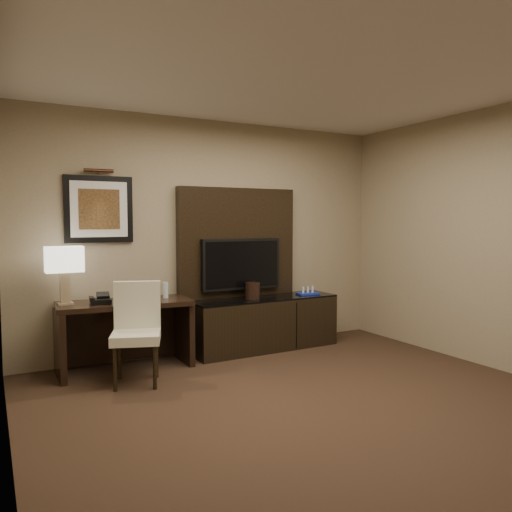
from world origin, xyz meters
TOP-DOWN VIEW (x-y plane):
  - floor at (0.00, 0.00)m, footprint 4.50×5.00m
  - ceiling at (0.00, 0.00)m, footprint 4.50×5.00m
  - wall_back at (0.00, 2.50)m, footprint 4.50×0.01m
  - wall_left at (-2.25, 0.00)m, footprint 0.01×5.00m
  - desk at (-1.13, 2.15)m, footprint 1.36×0.66m
  - credenza at (0.54, 2.20)m, footprint 1.81×0.54m
  - tv_wall_panel at (0.30, 2.44)m, footprint 1.50×0.12m
  - tv at (0.30, 2.34)m, footprint 1.00×0.08m
  - artwork at (-1.30, 2.48)m, footprint 0.70×0.04m
  - picture_light at (-1.30, 2.44)m, footprint 0.04×0.04m
  - desk_chair at (-1.15, 1.63)m, footprint 0.58×0.62m
  - table_lamp at (-1.69, 2.22)m, footprint 0.34×0.21m
  - desk_phone at (-1.38, 2.10)m, footprint 0.21×0.20m
  - blue_folder at (-1.05, 2.08)m, footprint 0.27×0.34m
  - book at (-1.05, 2.16)m, footprint 0.15×0.03m
  - water_bottle at (-0.69, 2.16)m, footprint 0.06×0.06m
  - ice_bucket at (0.37, 2.17)m, footprint 0.19×0.19m
  - minibar_tray at (1.14, 2.17)m, footprint 0.28×0.19m

SIDE VIEW (x-z plane):
  - floor at x=0.00m, z-range -0.01..0.00m
  - credenza at x=0.54m, z-range 0.00..0.62m
  - desk at x=-1.13m, z-range 0.00..0.71m
  - desk_chair at x=-1.15m, z-range 0.00..0.92m
  - minibar_tray at x=1.14m, z-range 0.62..0.71m
  - ice_bucket at x=0.37m, z-range 0.62..0.81m
  - blue_folder at x=-1.05m, z-range 0.71..0.73m
  - desk_phone at x=-1.38m, z-range 0.71..0.81m
  - water_bottle at x=-0.69m, z-range 0.71..0.88m
  - book at x=-1.05m, z-range 0.71..0.92m
  - table_lamp at x=-1.69m, z-range 0.71..1.25m
  - tv at x=0.30m, z-range 0.72..1.32m
  - tv_wall_panel at x=0.30m, z-range 0.62..1.92m
  - wall_back at x=0.00m, z-range 0.00..2.70m
  - wall_left at x=-2.25m, z-range 0.00..2.70m
  - artwork at x=-1.30m, z-range 1.30..2.00m
  - picture_light at x=-1.30m, z-range 1.90..2.20m
  - ceiling at x=0.00m, z-range 2.70..2.71m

